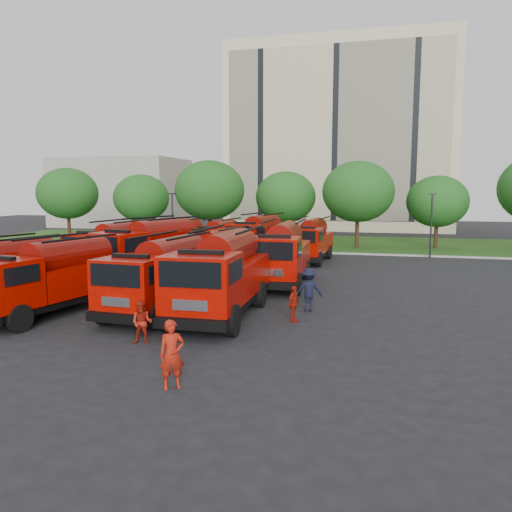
{
  "coord_description": "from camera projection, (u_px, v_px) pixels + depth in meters",
  "views": [
    {
      "loc": [
        8.37,
        -24.27,
        5.3
      ],
      "look_at": [
        1.73,
        1.63,
        1.8
      ],
      "focal_mm": 35.0,
      "sensor_mm": 36.0,
      "label": 1
    }
  ],
  "objects": [
    {
      "name": "fire_truck_11",
      "position": [
        311.0,
        240.0,
        37.52
      ],
      "size": [
        2.87,
        7.09,
        3.17
      ],
      "rotation": [
        0.0,
        0.0,
        -0.06
      ],
      "color": "black",
      "rests_on": "ground"
    },
    {
      "name": "fire_truck_8",
      "position": [
        175.0,
        239.0,
        40.31
      ],
      "size": [
        3.79,
        6.76,
        2.92
      ],
      "rotation": [
        0.0,
        0.0,
        -0.26
      ],
      "color": "black",
      "rests_on": "ground"
    },
    {
      "name": "tree_4",
      "position": [
        358.0,
        192.0,
        45.51
      ],
      "size": [
        6.55,
        6.55,
        8.01
      ],
      "color": "#382314",
      "rests_on": "ground"
    },
    {
      "name": "fire_truck_6",
      "position": [
        214.0,
        256.0,
        28.85
      ],
      "size": [
        3.19,
        6.94,
        3.05
      ],
      "rotation": [
        0.0,
        0.0,
        -0.14
      ],
      "color": "black",
      "rests_on": "ground"
    },
    {
      "name": "firefighter_4",
      "position": [
        115.0,
        286.0,
        27.96
      ],
      "size": [
        1.01,
        1.03,
        1.78
      ],
      "primitive_type": "imported",
      "rotation": [
        0.0,
        0.0,
        2.32
      ],
      "color": "black",
      "rests_on": "ground"
    },
    {
      "name": "curb",
      "position": [
        283.0,
        252.0,
        43.24
      ],
      "size": [
        70.0,
        0.3,
        0.14
      ],
      "primitive_type": "cube",
      "color": "gray",
      "rests_on": "ground"
    },
    {
      "name": "tree_2",
      "position": [
        209.0,
        190.0,
        47.98
      ],
      "size": [
        6.72,
        6.72,
        8.22
      ],
      "color": "#382314",
      "rests_on": "ground"
    },
    {
      "name": "side_building",
      "position": [
        122.0,
        193.0,
        75.06
      ],
      "size": [
        18.0,
        12.0,
        10.0
      ],
      "primitive_type": "cube",
      "color": "gray",
      "rests_on": "ground"
    },
    {
      "name": "firefighter_2",
      "position": [
        293.0,
        322.0,
        20.36
      ],
      "size": [
        0.7,
        0.96,
        1.48
      ],
      "primitive_type": "imported",
      "rotation": [
        0.0,
        0.0,
        1.3
      ],
      "color": "#9A190B",
      "rests_on": "ground"
    },
    {
      "name": "firefighter_5",
      "position": [
        284.0,
        281.0,
        29.56
      ],
      "size": [
        1.44,
        0.72,
        1.49
      ],
      "primitive_type": "imported",
      "rotation": [
        0.0,
        0.0,
        3.23
      ],
      "color": "#9A190B",
      "rests_on": "ground"
    },
    {
      "name": "fire_truck_7",
      "position": [
        282.0,
        254.0,
        28.18
      ],
      "size": [
        3.12,
        7.75,
        3.47
      ],
      "rotation": [
        0.0,
        0.0,
        0.05
      ],
      "color": "black",
      "rests_on": "ground"
    },
    {
      "name": "firefighter_0",
      "position": [
        173.0,
        388.0,
        13.5
      ],
      "size": [
        0.85,
        0.79,
        1.88
      ],
      "primitive_type": "imported",
      "rotation": [
        0.0,
        0.0,
        0.57
      ],
      "color": "#9A190B",
      "rests_on": "ground"
    },
    {
      "name": "fire_truck_2",
      "position": [
        161.0,
        276.0,
        21.7
      ],
      "size": [
        2.96,
        7.25,
        3.23
      ],
      "rotation": [
        0.0,
        0.0,
        -0.06
      ],
      "color": "black",
      "rests_on": "ground"
    },
    {
      "name": "apartment_building",
      "position": [
        340.0,
        139.0,
        69.98
      ],
      "size": [
        30.0,
        14.18,
        25.0
      ],
      "color": "beige",
      "rests_on": "ground"
    },
    {
      "name": "tree_0",
      "position": [
        68.0,
        194.0,
        52.45
      ],
      "size": [
        6.3,
        6.3,
        7.7
      ],
      "color": "#382314",
      "rests_on": "ground"
    },
    {
      "name": "lawn",
      "position": [
        299.0,
        242.0,
        51.02
      ],
      "size": [
        70.0,
        16.0,
        0.12
      ],
      "primitive_type": "cube",
      "color": "#204412",
      "rests_on": "ground"
    },
    {
      "name": "fire_truck_4",
      "position": [
        113.0,
        248.0,
        32.42
      ],
      "size": [
        3.1,
        7.32,
        3.25
      ],
      "rotation": [
        0.0,
        0.0,
        -0.09
      ],
      "color": "black",
      "rests_on": "ground"
    },
    {
      "name": "tree_3",
      "position": [
        286.0,
        197.0,
        48.75
      ],
      "size": [
        5.88,
        5.88,
        7.19
      ],
      "color": "#382314",
      "rests_on": "ground"
    },
    {
      "name": "fire_truck_9",
      "position": [
        218.0,
        239.0,
        39.25
      ],
      "size": [
        2.66,
        6.68,
        3.0
      ],
      "rotation": [
        0.0,
        0.0,
        -0.05
      ],
      "color": "black",
      "rests_on": "ground"
    },
    {
      "name": "tree_5",
      "position": [
        437.0,
        201.0,
        44.86
      ],
      "size": [
        5.46,
        5.46,
        6.68
      ],
      "color": "#382314",
      "rests_on": "ground"
    },
    {
      "name": "lamp_post_1",
      "position": [
        431.0,
        222.0,
        39.24
      ],
      "size": [
        0.6,
        0.25,
        5.11
      ],
      "color": "black",
      "rests_on": "ground"
    },
    {
      "name": "firefighter_3",
      "position": [
        308.0,
        311.0,
        22.13
      ],
      "size": [
        1.35,
        0.89,
        1.92
      ],
      "primitive_type": "imported",
      "rotation": [
        0.0,
        0.0,
        3.35
      ],
      "color": "black",
      "rests_on": "ground"
    },
    {
      "name": "fire_truck_1",
      "position": [
        50.0,
        278.0,
        21.34
      ],
      "size": [
        3.68,
        7.32,
        3.18
      ],
      "rotation": [
        0.0,
        0.0,
        -0.19
      ],
      "color": "black",
      "rests_on": "ground"
    },
    {
      "name": "firefighter_1",
      "position": [
        143.0,
        344.0,
        17.41
      ],
      "size": [
        0.79,
        0.51,
        1.52
      ],
      "primitive_type": "imported",
      "rotation": [
        0.0,
        0.0,
        0.15
      ],
      "color": "#9A190B",
      "rests_on": "ground"
    },
    {
      "name": "fire_truck_5",
      "position": [
        150.0,
        249.0,
        30.11
      ],
      "size": [
        4.58,
        8.23,
        3.56
      ],
      "rotation": [
        0.0,
        0.0,
        -0.26
      ],
      "color": "black",
      "rests_on": "ground"
    },
    {
      "name": "lamp_post_0",
      "position": [
        173.0,
        218.0,
        44.66
      ],
      "size": [
        0.6,
        0.25,
        5.11
      ],
      "color": "black",
      "rests_on": "ground"
    },
    {
      "name": "fire_truck_10",
      "position": [
        258.0,
        236.0,
        39.77
      ],
      "size": [
        3.6,
        7.67,
        3.36
      ],
      "rotation": [
        0.0,
        0.0,
        -0.15
      ],
      "color": "black",
      "rests_on": "ground"
    },
    {
      "name": "tree_1",
      "position": [
        141.0,
        198.0,
        51.5
      ],
      "size": [
        5.71,
        5.71,
        6.98
      ],
      "color": "#382314",
      "rests_on": "ground"
    },
    {
      "name": "ground",
      "position": [
        216.0,
        293.0,
        26.06
      ],
      "size": [
        140.0,
        140.0,
        0.0
      ],
      "primitive_type": "plane",
      "color": "black",
      "rests_on": "ground"
    },
    {
      "name": "fire_truck_3",
      "position": [
        221.0,
        275.0,
        21.04
      ],
      "size": [
        3.04,
        7.85,
        3.54
      ],
      "rotation": [
        0.0,
        0.0,
        0.03
      ],
      "color": "black",
      "rests_on": "ground"
    }
  ]
}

